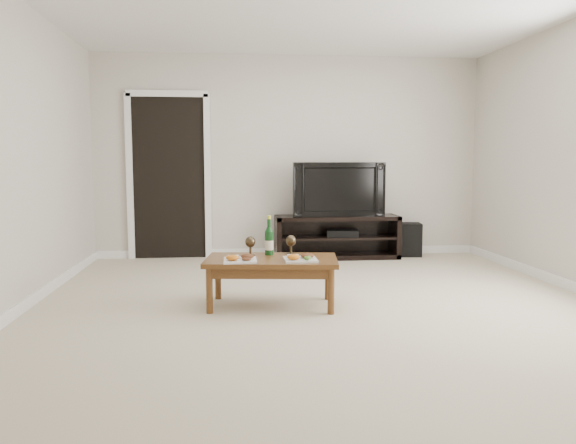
# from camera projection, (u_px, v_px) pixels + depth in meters

# --- Properties ---
(floor) EXTENTS (5.50, 5.50, 0.00)m
(floor) POSITION_uv_depth(u_px,v_px,m) (323.00, 310.00, 4.73)
(floor) COLOR beige
(floor) RESTS_ON ground
(back_wall) EXTENTS (5.00, 0.04, 2.60)m
(back_wall) POSITION_uv_depth(u_px,v_px,m) (289.00, 157.00, 7.33)
(back_wall) COLOR beige
(back_wall) RESTS_ON ground
(doorway) EXTENTS (0.90, 0.02, 2.05)m
(doorway) POSITION_uv_depth(u_px,v_px,m) (169.00, 179.00, 7.17)
(doorway) COLOR black
(doorway) RESTS_ON ground
(media_console) EXTENTS (1.59, 0.45, 0.55)m
(media_console) POSITION_uv_depth(u_px,v_px,m) (337.00, 237.00, 7.23)
(media_console) COLOR black
(media_console) RESTS_ON ground
(television) EXTENTS (1.19, 0.23, 0.68)m
(television) POSITION_uv_depth(u_px,v_px,m) (337.00, 189.00, 7.16)
(television) COLOR black
(television) RESTS_ON media_console
(av_receiver) EXTENTS (0.45, 0.37, 0.08)m
(av_receiver) POSITION_uv_depth(u_px,v_px,m) (343.00, 233.00, 7.22)
(av_receiver) COLOR black
(av_receiver) RESTS_ON media_console
(subwoofer) EXTENTS (0.33, 0.33, 0.43)m
(subwoofer) POSITION_uv_depth(u_px,v_px,m) (409.00, 239.00, 7.41)
(subwoofer) COLOR black
(subwoofer) RESTS_ON ground
(coffee_table) EXTENTS (1.18, 0.74, 0.42)m
(coffee_table) POSITION_uv_depth(u_px,v_px,m) (272.00, 282.00, 4.83)
(coffee_table) COLOR brown
(coffee_table) RESTS_ON ground
(plate_left) EXTENTS (0.27, 0.27, 0.07)m
(plate_left) POSITION_uv_depth(u_px,v_px,m) (240.00, 257.00, 4.65)
(plate_left) COLOR white
(plate_left) RESTS_ON coffee_table
(plate_right) EXTENTS (0.27, 0.27, 0.07)m
(plate_right) POSITION_uv_depth(u_px,v_px,m) (300.00, 257.00, 4.68)
(plate_right) COLOR white
(plate_right) RESTS_ON coffee_table
(wine_bottle) EXTENTS (0.07, 0.07, 0.35)m
(wine_bottle) POSITION_uv_depth(u_px,v_px,m) (269.00, 235.00, 4.96)
(wine_bottle) COLOR #103D16
(wine_bottle) RESTS_ON coffee_table
(goblet_left) EXTENTS (0.09, 0.09, 0.17)m
(goblet_left) POSITION_uv_depth(u_px,v_px,m) (250.00, 246.00, 4.93)
(goblet_left) COLOR #392F1F
(goblet_left) RESTS_ON coffee_table
(goblet_right) EXTENTS (0.09, 0.09, 0.17)m
(goblet_right) POSITION_uv_depth(u_px,v_px,m) (291.00, 245.00, 5.01)
(goblet_right) COLOR #392F1F
(goblet_right) RESTS_ON coffee_table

